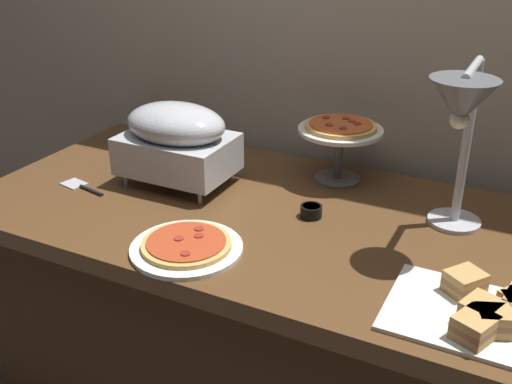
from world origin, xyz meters
name	(u,v)px	position (x,y,z in m)	size (l,w,h in m)	color
back_wall	(369,25)	(0.00, 0.50, 1.20)	(4.40, 0.04, 2.40)	tan
buffet_table	(297,329)	(0.00, 0.00, 0.39)	(1.90, 0.84, 0.76)	brown
chafing_dish	(177,139)	(-0.43, 0.05, 0.90)	(0.33, 0.23, 0.25)	#B7BABF
heat_lamp	(462,117)	(0.38, 0.00, 1.11)	(0.15, 0.34, 0.45)	#B7BABF
pizza_plate_front	(186,246)	(-0.19, -0.29, 0.77)	(0.28, 0.28, 0.03)	white
pizza_plate_center	(340,134)	(0.00, 0.29, 0.91)	(0.26, 0.26, 0.19)	#595B60
sandwich_platter	(488,311)	(0.52, -0.24, 0.79)	(0.33, 0.26, 0.06)	white
sauce_cup_near	(311,211)	(0.02, 0.02, 0.78)	(0.06, 0.06, 0.03)	black
serving_spatula	(82,187)	(-0.67, -0.12, 0.76)	(0.17, 0.07, 0.01)	#B7BABF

